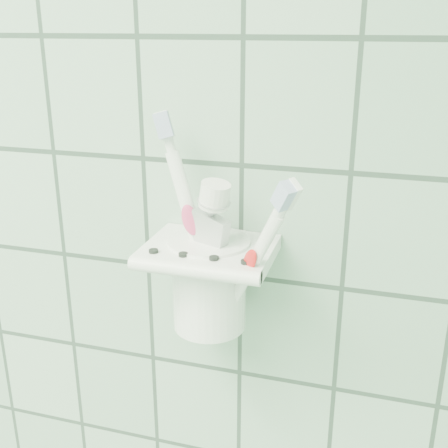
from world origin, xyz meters
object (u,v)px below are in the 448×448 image
at_px(holder_bracket, 210,253).
at_px(toothbrush_orange, 224,224).
at_px(cup, 209,280).
at_px(toothpaste_tube, 196,237).
at_px(toothbrush_pink, 219,222).
at_px(toothbrush_blue, 213,225).

height_order(holder_bracket, toothbrush_orange, toothbrush_orange).
relative_size(cup, toothpaste_tube, 0.60).
xyz_separation_m(cup, toothbrush_orange, (0.01, 0.00, 0.06)).
xyz_separation_m(holder_bracket, toothbrush_pink, (0.01, -0.01, 0.04)).
height_order(cup, toothbrush_pink, toothbrush_pink).
height_order(holder_bracket, toothpaste_tube, toothpaste_tube).
xyz_separation_m(cup, toothbrush_pink, (0.01, -0.01, 0.07)).
distance_m(cup, toothbrush_pink, 0.07).
height_order(toothbrush_pink, toothbrush_blue, toothbrush_pink).
bearing_deg(toothbrush_pink, toothpaste_tube, 139.16).
xyz_separation_m(cup, toothpaste_tube, (-0.01, 0.00, 0.04)).
distance_m(holder_bracket, toothbrush_pink, 0.04).
bearing_deg(toothbrush_blue, toothbrush_orange, -50.25).
height_order(holder_bracket, cup, same).
distance_m(cup, toothbrush_orange, 0.06).
bearing_deg(cup, toothbrush_pink, -33.88).
distance_m(holder_bracket, cup, 0.03).
height_order(toothbrush_blue, toothbrush_orange, toothbrush_orange).
bearing_deg(toothpaste_tube, toothbrush_orange, 22.19).
xyz_separation_m(holder_bracket, toothpaste_tube, (-0.02, 0.01, 0.01)).
height_order(holder_bracket, toothbrush_blue, toothbrush_blue).
distance_m(toothbrush_orange, toothpaste_tube, 0.03).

